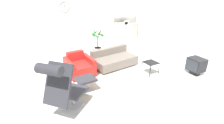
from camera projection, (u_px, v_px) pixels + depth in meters
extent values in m
plane|color=silver|center=(109.00, 82.00, 5.28)|extent=(12.00, 12.00, 0.00)
cube|color=silver|center=(71.00, 20.00, 7.18)|extent=(12.00, 0.06, 2.80)
cylinder|color=black|center=(65.00, 7.00, 6.83)|extent=(0.38, 0.01, 0.38)
cylinder|color=white|center=(65.00, 7.00, 6.83)|extent=(0.35, 0.02, 0.35)
cube|color=black|center=(65.00, 6.00, 6.80)|extent=(0.01, 0.01, 0.11)
cube|color=silver|center=(191.00, 24.00, 6.40)|extent=(0.06, 12.00, 2.80)
cylinder|color=#BCB29E|center=(110.00, 86.00, 5.05)|extent=(2.06, 2.06, 0.01)
cylinder|color=#BCBCC1|center=(74.00, 104.00, 4.25)|extent=(0.62, 0.62, 0.02)
cylinder|color=#BCBCC1|center=(73.00, 98.00, 4.18)|extent=(0.06, 0.06, 0.33)
cube|color=#2D2D33|center=(73.00, 91.00, 4.10)|extent=(0.81, 0.81, 0.06)
cube|color=#2D2D33|center=(58.00, 84.00, 3.52)|extent=(0.68, 0.71, 0.84)
cylinder|color=#2D2D33|center=(49.00, 70.00, 3.20)|extent=(0.48, 0.53, 0.20)
cylinder|color=#BCBCC1|center=(86.00, 91.00, 4.81)|extent=(0.36, 0.36, 0.02)
cylinder|color=#BCBCC1|center=(86.00, 85.00, 4.74)|extent=(0.05, 0.05, 0.32)
cube|color=#2D2D33|center=(86.00, 79.00, 4.67)|extent=(0.51, 0.44, 0.06)
cube|color=silver|center=(80.00, 73.00, 5.74)|extent=(0.66, 0.73, 0.06)
cube|color=red|center=(80.00, 68.00, 5.66)|extent=(0.57, 0.89, 0.33)
cube|color=red|center=(75.00, 56.00, 5.82)|extent=(0.57, 0.18, 0.31)
cube|color=red|center=(89.00, 64.00, 5.79)|extent=(0.12, 0.89, 0.50)
cube|color=red|center=(69.00, 68.00, 5.47)|extent=(0.12, 0.89, 0.50)
cube|color=black|center=(115.00, 65.00, 6.36)|extent=(1.41, 0.83, 0.05)
cube|color=#70665B|center=(115.00, 61.00, 6.29)|extent=(1.57, 0.97, 0.31)
cube|color=#70665B|center=(109.00, 51.00, 6.44)|extent=(1.52, 0.30, 0.26)
cube|color=black|center=(151.00, 62.00, 5.65)|extent=(0.42, 0.42, 0.02)
cylinder|color=black|center=(150.00, 72.00, 5.49)|extent=(0.02, 0.02, 0.39)
cylinder|color=black|center=(159.00, 69.00, 5.67)|extent=(0.02, 0.02, 0.39)
cylinder|color=black|center=(142.00, 67.00, 5.79)|extent=(0.02, 0.02, 0.39)
cylinder|color=black|center=(151.00, 65.00, 5.97)|extent=(0.02, 0.02, 0.39)
cylinder|color=black|center=(195.00, 72.00, 5.78)|extent=(0.32, 0.32, 0.12)
cube|color=black|center=(196.00, 64.00, 5.68)|extent=(0.46, 0.52, 0.42)
cube|color=#282D33|center=(192.00, 66.00, 5.59)|extent=(0.04, 0.43, 0.36)
cylinder|color=silver|center=(98.00, 50.00, 7.60)|extent=(0.33, 0.33, 0.24)
cylinder|color=#382819|center=(98.00, 48.00, 7.56)|extent=(0.30, 0.30, 0.02)
cylinder|color=brown|center=(97.00, 42.00, 7.45)|extent=(0.04, 0.04, 0.53)
cone|color=#2D6B33|center=(100.00, 32.00, 7.35)|extent=(0.12, 0.38, 0.38)
cone|color=#2D6B33|center=(96.00, 32.00, 7.45)|extent=(0.41, 0.17, 0.31)
cone|color=#2D6B33|center=(94.00, 32.00, 7.30)|extent=(0.28, 0.29, 0.37)
cone|color=#2D6B33|center=(94.00, 34.00, 7.15)|extent=(0.30, 0.43, 0.29)
cone|color=#2D6B33|center=(100.00, 34.00, 7.20)|extent=(0.40, 0.21, 0.27)
cylinder|color=#BCBCC1|center=(113.00, 27.00, 8.20)|extent=(0.03, 0.03, 1.88)
cylinder|color=#BCBCC1|center=(135.00, 24.00, 8.82)|extent=(0.03, 0.03, 1.88)
cube|color=silver|center=(126.00, 24.00, 8.38)|extent=(1.36, 0.28, 0.02)
cube|color=silver|center=(126.00, 15.00, 8.21)|extent=(1.36, 0.28, 0.02)
cube|color=beige|center=(126.00, 22.00, 8.32)|extent=(0.25, 0.24, 0.17)
cube|color=silver|center=(122.00, 14.00, 8.04)|extent=(0.48, 0.24, 0.11)
cube|color=#B7B2A8|center=(121.00, 23.00, 8.20)|extent=(0.59, 0.24, 0.11)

